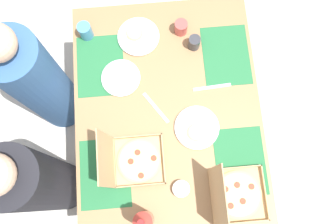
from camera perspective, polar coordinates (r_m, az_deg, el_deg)
name	(u,v)px	position (r m, az deg, el deg)	size (l,w,h in m)	color
ground_plane	(168,137)	(2.72, 0.00, -3.91)	(6.00, 6.00, 0.00)	beige
dining_table	(168,117)	(2.09, 0.00, -0.78)	(1.33, 1.01, 0.77)	#3F3328
placemat_near_left	(240,162)	(1.96, 11.19, -7.60)	(0.36, 0.26, 0.00)	#236638
placemat_near_right	(226,55)	(2.10, 9.03, 8.72)	(0.36, 0.26, 0.00)	#236638
placemat_far_left	(105,173)	(1.95, -9.78, -9.40)	(0.36, 0.26, 0.00)	#236638
placemat_far_right	(100,65)	(2.09, -10.50, 7.15)	(0.36, 0.26, 0.00)	#236638
pizza_box_center	(132,161)	(1.89, -5.61, -7.54)	(0.26, 0.30, 0.29)	tan
pizza_box_corner_left	(234,195)	(1.90, 10.22, -12.62)	(0.28, 0.28, 0.31)	tan
plate_near_right	(138,36)	(2.12, -4.69, 11.67)	(0.24, 0.24, 0.03)	white
plate_near_left	(197,128)	(1.95, 4.51, -2.53)	(0.24, 0.24, 0.03)	white
plate_far_right	(121,78)	(2.04, -7.35, 5.26)	(0.21, 0.21, 0.02)	white
soda_bottle	(144,221)	(1.79, -3.80, -16.59)	(0.09, 0.09, 0.32)	#B2382D
cup_clear_right	(85,31)	(2.13, -12.76, 12.21)	(0.07, 0.07, 0.10)	teal
cup_red	(194,43)	(2.06, 4.11, 10.73)	(0.06, 0.06, 0.09)	#333338
cup_clear_left	(181,27)	(2.10, 2.03, 13.04)	(0.07, 0.07, 0.09)	#BF4742
condiment_bowl	(181,189)	(1.90, 2.05, -11.90)	(0.09, 0.09, 0.04)	white
knife_by_far_right	(212,87)	(2.02, 6.88, 3.87)	(0.21, 0.02, 0.01)	#B7B7BC
knife_by_near_right	(156,108)	(1.98, -1.90, 0.67)	(0.21, 0.02, 0.01)	#B7B7BC
diner_left_seat	(40,182)	(2.26, -19.33, -10.33)	(0.32, 0.32, 1.23)	black
diner_right_seat	(40,83)	(2.37, -19.40, 4.23)	(0.32, 0.32, 1.24)	#33598C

